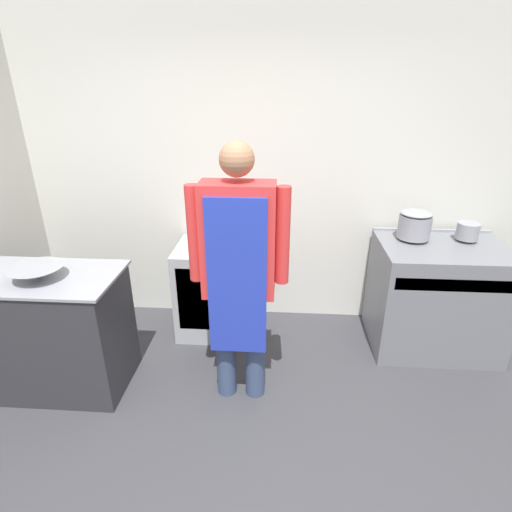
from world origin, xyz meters
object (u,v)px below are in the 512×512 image
fridge_unit (217,289)px  mixing_bowl (37,273)px  sauce_pot (468,231)px  stove (436,297)px  person_cook (239,265)px  stock_pot (415,224)px

fridge_unit → mixing_bowl: 1.46m
mixing_bowl → sauce_pot: size_ratio=2.01×
stove → sauce_pot: sauce_pot is taller
fridge_unit → mixing_bowl: mixing_bowl is taller
stove → mixing_bowl: mixing_bowl is taller
mixing_bowl → sauce_pot: sauce_pot is taller
person_cook → sauce_pot: (1.78, 0.86, -0.03)m
fridge_unit → person_cook: 1.08m
mixing_bowl → sauce_pot: 3.26m
fridge_unit → sauce_pot: (2.08, 0.03, 0.60)m
person_cook → sauce_pot: bearing=25.6°
mixing_bowl → sauce_pot: (3.13, 0.88, 0.06)m
stock_pot → sauce_pot: stock_pot is taller
mixing_bowl → sauce_pot: bearing=15.7°
person_cook → mixing_bowl: size_ratio=5.18×
stove → mixing_bowl: bearing=-165.6°
stove → stock_pot: stock_pot is taller
mixing_bowl → stock_pot: 2.85m
stove → stock_pot: (-0.23, 0.13, 0.60)m
person_cook → sauce_pot: size_ratio=10.40×
stove → sauce_pot: size_ratio=5.78×
person_cook → sauce_pot: person_cook is taller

